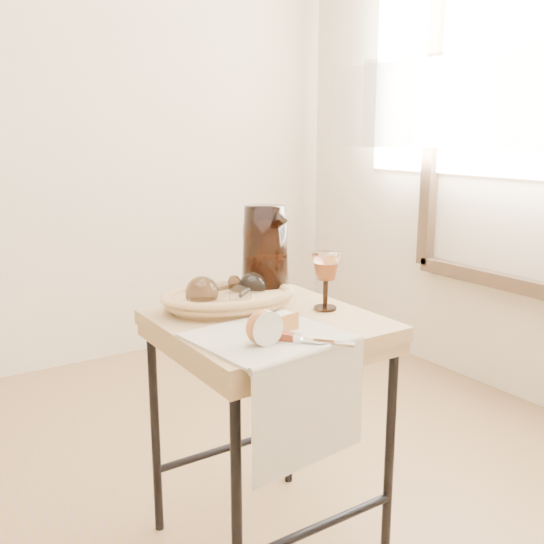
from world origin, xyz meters
TOP-DOWN VIEW (x-y plane):
  - side_table at (0.42, 0.19)m, footprint 0.50×0.50m
  - tea_towel at (0.34, 0.06)m, footprint 0.34×0.31m
  - bread_basket at (0.38, 0.31)m, footprint 0.35×0.28m
  - goblet_lying_a at (0.35, 0.32)m, footprint 0.15×0.10m
  - goblet_lying_b at (0.43, 0.29)m, footprint 0.14×0.13m
  - pitcher at (0.52, 0.35)m, footprint 0.20×0.27m
  - wine_goblet at (0.59, 0.17)m, footprint 0.09×0.09m
  - apple_half at (0.30, 0.03)m, footprint 0.08×0.05m
  - apple_wedge at (0.39, 0.08)m, footprint 0.06×0.04m
  - table_knife at (0.38, -0.01)m, footprint 0.15×0.18m

SIDE VIEW (x-z plane):
  - side_table at x=0.42m, z-range 0.00..0.63m
  - tea_towel at x=0.34m, z-range 0.63..0.64m
  - table_knife at x=0.38m, z-range 0.64..0.65m
  - bread_basket at x=0.38m, z-range 0.63..0.68m
  - apple_wedge at x=0.39m, z-range 0.64..0.68m
  - apple_half at x=0.30m, z-range 0.64..0.71m
  - goblet_lying_b at x=0.43m, z-range 0.64..0.72m
  - goblet_lying_a at x=0.35m, z-range 0.64..0.73m
  - wine_goblet at x=0.59m, z-range 0.63..0.78m
  - pitcher at x=0.52m, z-range 0.61..0.91m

